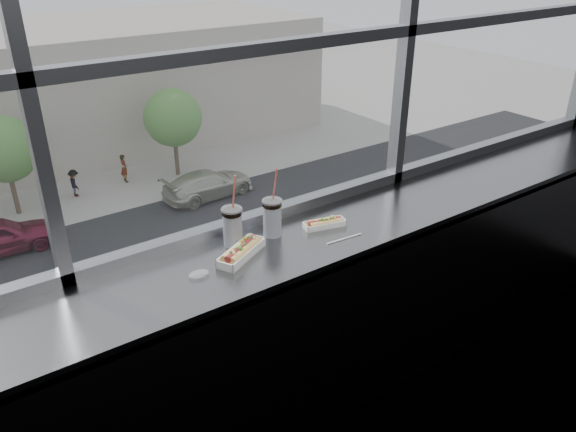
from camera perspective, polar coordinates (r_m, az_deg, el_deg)
wall_back_lower at (r=3.29m, az=-2.81°, el=-9.14°), size 6.00×0.00×6.00m
counter at (r=2.81m, az=-0.03°, el=-3.28°), size 6.00×0.55×0.06m
counter_fascia at (r=2.95m, az=2.91°, el=-14.12°), size 6.00×0.04×1.04m
hotdog_tray_left at (r=2.68m, az=-4.75°, el=-3.57°), size 0.31×0.22×0.07m
hotdog_tray_right at (r=2.94m, az=3.74°, el=-0.71°), size 0.23×0.12×0.06m
soda_cup_left at (r=2.74m, az=-5.67°, el=-0.89°), size 0.10×0.10×0.38m
soda_cup_right at (r=2.82m, az=-1.61°, el=0.02°), size 0.10×0.10×0.37m
loose_straw at (r=2.84m, az=5.72°, el=-2.31°), size 0.21×0.03×0.01m
wrapper at (r=2.56m, az=-9.05°, el=-5.82°), size 0.10×0.07×0.02m
street_asphalt at (r=26.05m, az=-26.76°, el=-7.44°), size 80.00×10.00×0.06m
car_near_c at (r=22.09m, az=-27.13°, el=-10.68°), size 3.22×6.41×2.06m
car_far_c at (r=31.79m, az=-8.13°, el=3.68°), size 2.97×6.28×2.04m
car_near_d at (r=23.10m, az=-12.78°, el=-6.61°), size 2.99×5.76×1.84m
car_near_e at (r=27.83m, az=7.08°, el=0.36°), size 3.32×6.67×2.14m
pedestrian_d at (r=34.87m, az=-16.35°, el=4.95°), size 0.69×0.92×2.06m
pedestrian_c at (r=33.82m, az=-20.91°, el=3.39°), size 0.63×0.84×1.89m
tree_center at (r=32.03m, az=-26.91°, el=6.04°), size 3.42×3.42×5.35m
tree_right at (r=34.32m, az=-11.63°, el=9.75°), size 3.45×3.45×5.40m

